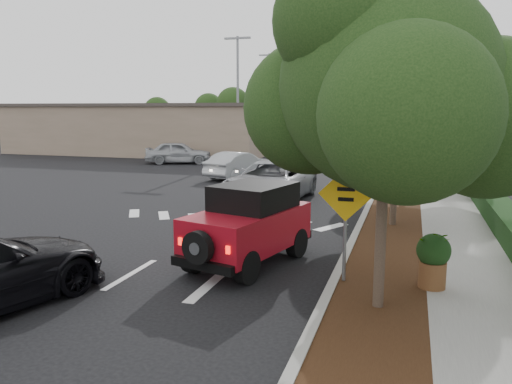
% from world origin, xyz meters
% --- Properties ---
extents(ground, '(120.00, 120.00, 0.00)m').
position_xyz_m(ground, '(0.00, 0.00, 0.00)').
color(ground, black).
rests_on(ground, ground).
extents(curb, '(0.20, 70.00, 0.15)m').
position_xyz_m(curb, '(4.60, 12.00, 0.07)').
color(curb, '#9E9B93').
rests_on(curb, ground).
extents(planting_strip, '(1.80, 70.00, 0.12)m').
position_xyz_m(planting_strip, '(5.60, 12.00, 0.06)').
color(planting_strip, black).
rests_on(planting_strip, ground).
extents(sidewalk, '(2.00, 70.00, 0.12)m').
position_xyz_m(sidewalk, '(7.50, 12.00, 0.06)').
color(sidewalk, gray).
rests_on(sidewalk, ground).
extents(hedge, '(0.80, 70.00, 0.80)m').
position_xyz_m(hedge, '(8.90, 12.00, 0.40)').
color(hedge, black).
rests_on(hedge, ground).
extents(commercial_building, '(22.00, 12.00, 4.00)m').
position_xyz_m(commercial_building, '(-16.00, 30.00, 2.00)').
color(commercial_building, '#816D59').
rests_on(commercial_building, ground).
extents(transmission_tower, '(7.00, 4.00, 28.00)m').
position_xyz_m(transmission_tower, '(6.00, 48.00, 0.00)').
color(transmission_tower, slate).
rests_on(transmission_tower, ground).
extents(street_tree_near, '(3.80, 3.80, 5.92)m').
position_xyz_m(street_tree_near, '(5.60, -0.50, 0.00)').
color(street_tree_near, black).
rests_on(street_tree_near, ground).
extents(street_tree_mid, '(3.20, 3.20, 5.32)m').
position_xyz_m(street_tree_mid, '(5.60, 6.50, 0.00)').
color(street_tree_mid, black).
rests_on(street_tree_mid, ground).
extents(street_tree_far, '(3.40, 3.40, 5.62)m').
position_xyz_m(street_tree_far, '(5.60, 13.00, 0.00)').
color(street_tree_far, black).
rests_on(street_tree_far, ground).
extents(light_pole_a, '(2.00, 0.22, 9.00)m').
position_xyz_m(light_pole_a, '(-6.50, 26.00, 0.00)').
color(light_pole_a, slate).
rests_on(light_pole_a, ground).
extents(light_pole_b, '(2.00, 0.22, 9.00)m').
position_xyz_m(light_pole_b, '(-7.50, 38.00, 0.00)').
color(light_pole_b, slate).
rests_on(light_pole_b, ground).
extents(red_jeep, '(2.52, 4.01, 1.97)m').
position_xyz_m(red_jeep, '(2.40, 1.71, 1.00)').
color(red_jeep, black).
rests_on(red_jeep, ground).
extents(silver_suv_ahead, '(3.03, 6.03, 1.64)m').
position_xyz_m(silver_suv_ahead, '(0.57, 9.88, 0.82)').
color(silver_suv_ahead, '#9E9FA5').
rests_on(silver_suv_ahead, ground).
extents(silver_sedan_oncoming, '(2.69, 4.63, 1.44)m').
position_xyz_m(silver_sedan_oncoming, '(-3.00, 16.02, 0.72)').
color(silver_sedan_oncoming, '#A1A3A8').
rests_on(silver_sedan_oncoming, ground).
extents(parked_suv, '(4.86, 3.23, 1.54)m').
position_xyz_m(parked_suv, '(-9.33, 21.60, 0.77)').
color(parked_suv, '#A6AAAE').
rests_on(parked_suv, ground).
extents(speed_hump_sign, '(1.16, 0.12, 2.47)m').
position_xyz_m(speed_hump_sign, '(4.80, 0.68, 1.71)').
color(speed_hump_sign, slate).
rests_on(speed_hump_sign, ground).
extents(terracotta_planter, '(0.69, 0.69, 1.20)m').
position_xyz_m(terracotta_planter, '(6.60, 0.84, 0.81)').
color(terracotta_planter, brown).
rests_on(terracotta_planter, ground).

